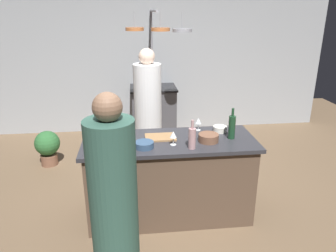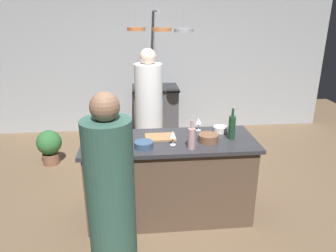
{
  "view_description": "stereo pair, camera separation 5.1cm",
  "coord_description": "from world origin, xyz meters",
  "px_view_note": "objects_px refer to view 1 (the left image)",
  "views": [
    {
      "loc": [
        -0.37,
        -3.09,
        2.19
      ],
      "look_at": [
        0.0,
        0.15,
        1.0
      ],
      "focal_mm": 34.7,
      "sensor_mm": 36.0,
      "label": 1
    },
    {
      "loc": [
        -0.32,
        -3.1,
        2.19
      ],
      "look_at": [
        0.0,
        0.15,
        1.0
      ],
      "focal_mm": 34.7,
      "sensor_mm": 36.0,
      "label": 2
    }
  ],
  "objects_px": {
    "guest_left": "(114,211)",
    "mixing_bowl_ceramic": "(220,129)",
    "chef": "(148,118)",
    "wine_glass_near_right_guest": "(198,121)",
    "bar_stool_left": "(118,223)",
    "potted_plant": "(48,146)",
    "wine_glass_by_chef": "(173,135)",
    "mixing_bowl_blue": "(144,145)",
    "cutting_board": "(160,137)",
    "wine_bottle_green": "(232,127)",
    "wine_bottle_red": "(122,138)",
    "wine_bottle_rose": "(192,138)",
    "pepper_mill": "(107,134)",
    "stove_range": "(154,111)",
    "mixing_bowl_wooden": "(208,138)",
    "wine_bottle_dark": "(107,137)"
  },
  "relations": [
    {
      "from": "wine_bottle_rose",
      "to": "mixing_bowl_ceramic",
      "type": "bearing_deg",
      "value": 46.58
    },
    {
      "from": "chef",
      "to": "bar_stool_left",
      "type": "bearing_deg",
      "value": -102.62
    },
    {
      "from": "chef",
      "to": "cutting_board",
      "type": "bearing_deg",
      "value": -85.46
    },
    {
      "from": "chef",
      "to": "wine_glass_near_right_guest",
      "type": "xyz_separation_m",
      "value": [
        0.52,
        -0.79,
        0.21
      ]
    },
    {
      "from": "wine_bottle_red",
      "to": "wine_bottle_rose",
      "type": "bearing_deg",
      "value": -4.77
    },
    {
      "from": "bar_stool_left",
      "to": "guest_left",
      "type": "height_order",
      "value": "guest_left"
    },
    {
      "from": "cutting_board",
      "to": "wine_glass_by_chef",
      "type": "distance_m",
      "value": 0.24
    },
    {
      "from": "bar_stool_left",
      "to": "potted_plant",
      "type": "height_order",
      "value": "bar_stool_left"
    },
    {
      "from": "guest_left",
      "to": "mixing_bowl_ceramic",
      "type": "bearing_deg",
      "value": 47.0
    },
    {
      "from": "bar_stool_left",
      "to": "guest_left",
      "type": "relative_size",
      "value": 0.4
    },
    {
      "from": "wine_glass_by_chef",
      "to": "potted_plant",
      "type": "bearing_deg",
      "value": 136.63
    },
    {
      "from": "cutting_board",
      "to": "chef",
      "type": "bearing_deg",
      "value": 94.54
    },
    {
      "from": "chef",
      "to": "wine_glass_near_right_guest",
      "type": "bearing_deg",
      "value": -56.93
    },
    {
      "from": "chef",
      "to": "mixing_bowl_blue",
      "type": "bearing_deg",
      "value": -94.83
    },
    {
      "from": "wine_glass_by_chef",
      "to": "mixing_bowl_ceramic",
      "type": "bearing_deg",
      "value": 28.87
    },
    {
      "from": "wine_bottle_red",
      "to": "wine_glass_by_chef",
      "type": "relative_size",
      "value": 2.12
    },
    {
      "from": "chef",
      "to": "wine_bottle_rose",
      "type": "distance_m",
      "value": 1.34
    },
    {
      "from": "bar_stool_left",
      "to": "wine_bottle_dark",
      "type": "relative_size",
      "value": 2.04
    },
    {
      "from": "stove_range",
      "to": "mixing_bowl_ceramic",
      "type": "bearing_deg",
      "value": -75.63
    },
    {
      "from": "potted_plant",
      "to": "mixing_bowl_ceramic",
      "type": "height_order",
      "value": "mixing_bowl_ceramic"
    },
    {
      "from": "cutting_board",
      "to": "wine_glass_by_chef",
      "type": "bearing_deg",
      "value": -60.6
    },
    {
      "from": "wine_glass_near_right_guest",
      "to": "wine_bottle_rose",
      "type": "bearing_deg",
      "value": -108.27
    },
    {
      "from": "stove_range",
      "to": "wine_glass_by_chef",
      "type": "relative_size",
      "value": 6.1
    },
    {
      "from": "bar_stool_left",
      "to": "mixing_bowl_ceramic",
      "type": "xyz_separation_m",
      "value": [
        1.12,
        0.8,
        0.56
      ]
    },
    {
      "from": "stove_range",
      "to": "chef",
      "type": "bearing_deg",
      "value": -96.78
    },
    {
      "from": "guest_left",
      "to": "mixing_bowl_wooden",
      "type": "distance_m",
      "value": 1.33
    },
    {
      "from": "cutting_board",
      "to": "wine_glass_by_chef",
      "type": "relative_size",
      "value": 2.19
    },
    {
      "from": "bar_stool_left",
      "to": "wine_bottle_red",
      "type": "bearing_deg",
      "value": 81.94
    },
    {
      "from": "chef",
      "to": "wine_bottle_green",
      "type": "bearing_deg",
      "value": -52.56
    },
    {
      "from": "guest_left",
      "to": "wine_glass_near_right_guest",
      "type": "relative_size",
      "value": 11.5
    },
    {
      "from": "wine_bottle_red",
      "to": "guest_left",
      "type": "bearing_deg",
      "value": -93.89
    },
    {
      "from": "bar_stool_left",
      "to": "wine_bottle_green",
      "type": "bearing_deg",
      "value": 26.57
    },
    {
      "from": "potted_plant",
      "to": "wine_bottle_rose",
      "type": "bearing_deg",
      "value": -42.42
    },
    {
      "from": "cutting_board",
      "to": "wine_bottle_dark",
      "type": "height_order",
      "value": "wine_bottle_dark"
    },
    {
      "from": "guest_left",
      "to": "potted_plant",
      "type": "relative_size",
      "value": 3.23
    },
    {
      "from": "cutting_board",
      "to": "wine_glass_near_right_guest",
      "type": "height_order",
      "value": "wine_glass_near_right_guest"
    },
    {
      "from": "wine_bottle_green",
      "to": "wine_bottle_red",
      "type": "bearing_deg",
      "value": -172.18
    },
    {
      "from": "wine_bottle_red",
      "to": "bar_stool_left",
      "type": "bearing_deg",
      "value": -98.06
    },
    {
      "from": "stove_range",
      "to": "wine_glass_near_right_guest",
      "type": "height_order",
      "value": "wine_glass_near_right_guest"
    },
    {
      "from": "guest_left",
      "to": "mixing_bowl_ceramic",
      "type": "xyz_separation_m",
      "value": [
        1.12,
        1.2,
        0.15
      ]
    },
    {
      "from": "chef",
      "to": "wine_bottle_rose",
      "type": "xyz_separation_m",
      "value": [
        0.36,
        -1.28,
        0.21
      ]
    },
    {
      "from": "potted_plant",
      "to": "wine_glass_by_chef",
      "type": "bearing_deg",
      "value": -43.37
    },
    {
      "from": "wine_bottle_rose",
      "to": "guest_left",
      "type": "bearing_deg",
      "value": -132.78
    },
    {
      "from": "wine_bottle_rose",
      "to": "mixing_bowl_wooden",
      "type": "relative_size",
      "value": 1.41
    },
    {
      "from": "mixing_bowl_wooden",
      "to": "potted_plant",
      "type": "bearing_deg",
      "value": 143.26
    },
    {
      "from": "wine_bottle_green",
      "to": "wine_glass_by_chef",
      "type": "height_order",
      "value": "wine_bottle_green"
    },
    {
      "from": "pepper_mill",
      "to": "wine_bottle_red",
      "type": "distance_m",
      "value": 0.22
    },
    {
      "from": "bar_stool_left",
      "to": "cutting_board",
      "type": "xyz_separation_m",
      "value": [
        0.45,
        0.68,
        0.53
      ]
    },
    {
      "from": "wine_glass_near_right_guest",
      "to": "wine_bottle_dark",
      "type": "bearing_deg",
      "value": -156.2
    },
    {
      "from": "bar_stool_left",
      "to": "mixing_bowl_blue",
      "type": "xyz_separation_m",
      "value": [
        0.27,
        0.45,
        0.56
      ]
    }
  ]
}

